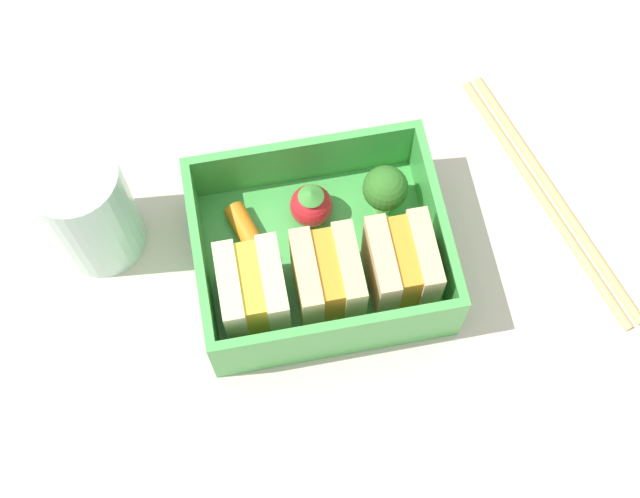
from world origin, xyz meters
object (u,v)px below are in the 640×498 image
object	(u,v)px
sandwich_center	(253,291)
carrot_stick_far_left	(248,234)
broccoli_floret	(385,190)
strawberry_far_left	(308,206)
sandwich_left	(401,265)
chopstick_pair	(550,195)
sandwich_center_left	(327,278)
drinking_glass	(88,209)

from	to	relation	value
sandwich_center	carrot_stick_far_left	world-z (taller)	sandwich_center
broccoli_floret	strawberry_far_left	bearing A→B (deg)	-3.15
sandwich_left	chopstick_pair	xyz separation A→B (cm)	(-12.34, -4.74, -3.63)
sandwich_center_left	chopstick_pair	distance (cm)	18.24
chopstick_pair	drinking_glass	size ratio (longest dim) A/B	2.21
broccoli_floret	drinking_glass	xyz separation A→B (cm)	(19.73, -1.72, 0.98)
sandwich_center	carrot_stick_far_left	bearing A→B (deg)	-93.15
strawberry_far_left	carrot_stick_far_left	size ratio (longest dim) A/B	0.80
sandwich_center	strawberry_far_left	bearing A→B (deg)	-128.08
chopstick_pair	sandwich_left	bearing A→B (deg)	21.02
sandwich_left	carrot_stick_far_left	size ratio (longest dim) A/B	1.25
broccoli_floret	drinking_glass	world-z (taller)	drinking_glass
sandwich_left	sandwich_center_left	world-z (taller)	same
sandwich_left	strawberry_far_left	bearing A→B (deg)	-49.03
sandwich_center	broccoli_floret	distance (cm)	11.44
sandwich_left	chopstick_pair	world-z (taller)	sandwich_left
broccoli_floret	strawberry_far_left	world-z (taller)	broccoli_floret
sandwich_center_left	drinking_glass	world-z (taller)	drinking_glass
sandwich_center_left	drinking_glass	xyz separation A→B (cm)	(14.67, -7.35, 0.90)
strawberry_far_left	chopstick_pair	distance (cm)	17.70
carrot_stick_far_left	strawberry_far_left	bearing A→B (deg)	-167.97
sandwich_center_left	broccoli_floret	bearing A→B (deg)	-131.90
sandwich_center_left	carrot_stick_far_left	xyz separation A→B (cm)	(4.62, -5.00, -2.03)
drinking_glass	broccoli_floret	bearing A→B (deg)	175.03
sandwich_center_left	strawberry_far_left	xyz separation A→B (cm)	(0.25, -5.93, -1.17)
chopstick_pair	strawberry_far_left	bearing A→B (deg)	-3.87
sandwich_center	strawberry_far_left	xyz separation A→B (cm)	(-4.64, -5.93, -1.17)
strawberry_far_left	drinking_glass	distance (cm)	14.64
broccoli_floret	drinking_glass	distance (cm)	19.83
sandwich_center_left	sandwich_center	bearing A→B (deg)	0.00
carrot_stick_far_left	drinking_glass	size ratio (longest dim) A/B	0.45
sandwich_center_left	carrot_stick_far_left	distance (cm)	7.10
sandwich_center	drinking_glass	xyz separation A→B (cm)	(9.78, -7.35, 0.90)
sandwich_center	carrot_stick_far_left	size ratio (longest dim) A/B	1.25
sandwich_center_left	broccoli_floret	xyz separation A→B (cm)	(-5.06, -5.63, -0.08)
sandwich_center	chopstick_pair	world-z (taller)	sandwich_center
sandwich_left	broccoli_floret	world-z (taller)	sandwich_left
sandwich_center_left	carrot_stick_far_left	bearing A→B (deg)	-47.23
sandwich_left	chopstick_pair	size ratio (longest dim) A/B	0.26
broccoli_floret	chopstick_pair	bearing A→B (deg)	175.82
sandwich_center_left	drinking_glass	distance (cm)	16.44
sandwich_left	strawberry_far_left	xyz separation A→B (cm)	(5.15, -5.93, -1.17)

